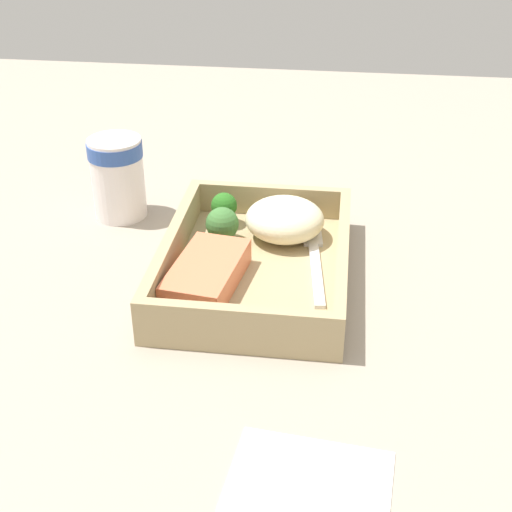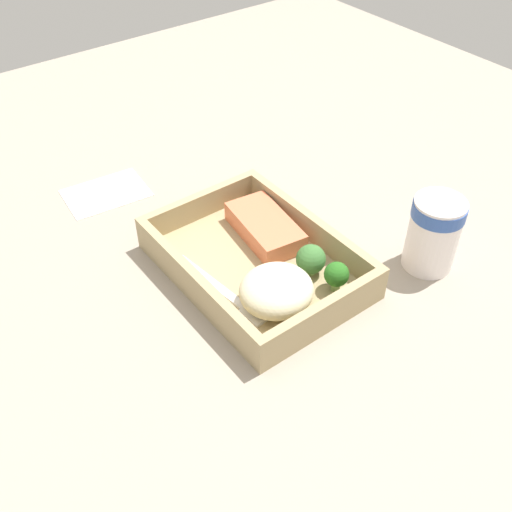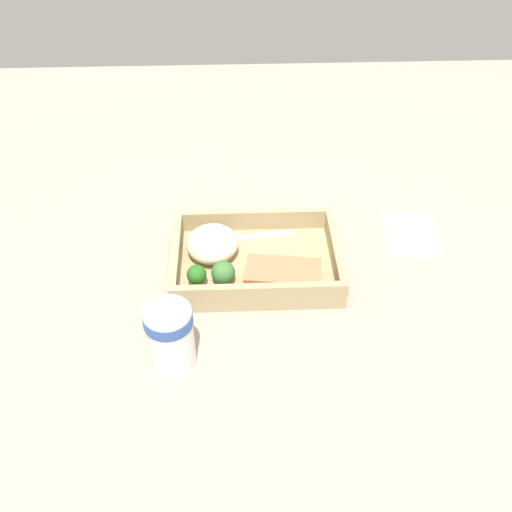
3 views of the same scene
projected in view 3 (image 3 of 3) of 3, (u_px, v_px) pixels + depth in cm
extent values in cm
cube|color=gray|center=(256.00, 272.00, 100.96)|extent=(160.00, 160.00, 2.00)
cube|color=tan|center=(256.00, 265.00, 99.89)|extent=(27.37, 19.68, 1.20)
cube|color=tan|center=(254.00, 219.00, 105.12)|extent=(27.37, 1.20, 3.75)
cube|color=tan|center=(258.00, 294.00, 91.36)|extent=(27.37, 1.20, 3.75)
cube|color=tan|center=(335.00, 252.00, 98.62)|extent=(1.20, 17.28, 3.75)
cube|color=tan|center=(176.00, 256.00, 97.86)|extent=(1.20, 17.28, 3.75)
cube|color=#E1744E|center=(283.00, 275.00, 95.23)|extent=(12.73, 7.88, 2.79)
ellipsoid|color=beige|center=(212.00, 244.00, 99.49)|extent=(8.65, 9.15, 4.74)
cylinder|color=#79A05B|center=(197.00, 282.00, 94.86)|extent=(1.19, 1.19, 1.64)
sphere|color=#28671E|center=(197.00, 275.00, 93.74)|extent=(3.13, 3.13, 3.13)
cylinder|color=#7DA664|center=(224.00, 280.00, 95.49)|extent=(1.45, 1.45, 1.24)
sphere|color=#3D7235|center=(223.00, 273.00, 94.37)|extent=(3.83, 3.83, 3.83)
cube|color=silver|center=(259.00, 236.00, 104.31)|extent=(12.44, 2.53, 0.44)
cube|color=silver|center=(214.00, 241.00, 103.40)|extent=(3.63, 2.58, 0.44)
cylinder|color=white|center=(170.00, 337.00, 82.37)|extent=(6.55, 6.55, 10.25)
cylinder|color=#3356A8|center=(168.00, 318.00, 79.83)|extent=(6.75, 6.75, 1.85)
cube|color=white|center=(411.00, 234.00, 106.79)|extent=(9.92, 13.03, 0.24)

